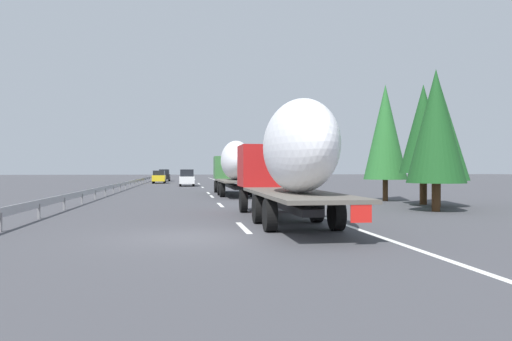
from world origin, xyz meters
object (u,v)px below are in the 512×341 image
Objects in this scene: truck_trailing at (289,157)px; truck_lead at (234,165)px; car_yellow_coupe at (159,177)px; car_black_suv at (164,175)px; car_white_van at (187,178)px; road_sign at (246,169)px.

truck_lead is at bearing -0.00° from truck_trailing.
car_yellow_coupe is (52.40, 7.37, -1.50)m from truck_trailing.
car_black_suv reaches higher than car_white_van.
truck_lead is 33.62m from car_yellow_coupe.
truck_trailing is at bearing 175.19° from road_sign.
truck_lead is 20.85m from car_white_van.
truck_lead is at bearing -170.32° from car_white_van.
car_yellow_coupe is (32.77, 7.37, -1.42)m from truck_lead.
truck_trailing is 36.95m from road_sign.
car_white_van is 7.47m from road_sign.
car_black_suv is (64.78, 7.13, -1.44)m from truck_trailing.
truck_trailing reaches higher than car_white_van.
truck_trailing is 2.71× the size of car_black_suv.
truck_trailing reaches higher than road_sign.
car_yellow_coupe is at bearing 17.53° from car_white_van.
car_white_van is (20.51, 3.50, -1.36)m from truck_lead.
road_sign is (36.82, -3.10, -0.34)m from truck_trailing.
car_black_suv is (45.16, 7.13, -1.35)m from truck_lead.
truck_trailing is 52.93m from car_yellow_coupe.
truck_lead is 1.01× the size of truck_trailing.
truck_trailing is 40.32m from car_white_van.
car_yellow_coupe is at bearing 33.90° from road_sign.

